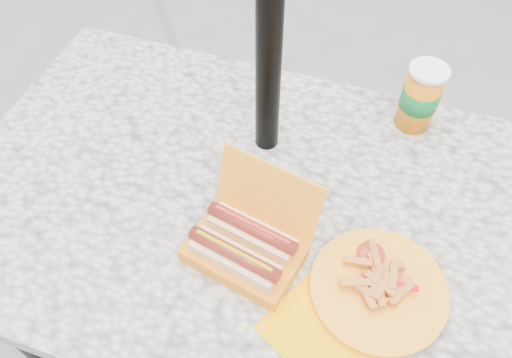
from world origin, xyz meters
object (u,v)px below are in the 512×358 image
(hotdog_box, at_px, (246,246))
(soda_cup, at_px, (420,97))
(umbrella_pole, at_px, (270,0))
(fries_plate, at_px, (375,290))

(hotdog_box, distance_m, soda_cup, 0.51)
(umbrella_pole, xyz_separation_m, fries_plate, (0.29, -0.28, -0.34))
(hotdog_box, height_order, soda_cup, hotdog_box)
(hotdog_box, bearing_deg, umbrella_pole, 112.09)
(umbrella_pole, xyz_separation_m, hotdog_box, (0.05, -0.28, -0.31))
(hotdog_box, height_order, fries_plate, hotdog_box)
(umbrella_pole, distance_m, soda_cup, 0.43)
(hotdog_box, xyz_separation_m, fries_plate, (0.24, 0.00, -0.02))
(fries_plate, xyz_separation_m, soda_cup, (0.00, 0.44, 0.07))
(hotdog_box, relative_size, fries_plate, 0.69)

